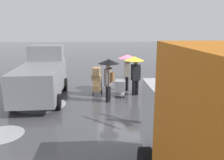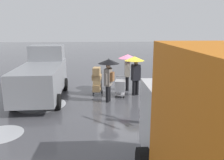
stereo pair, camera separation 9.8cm
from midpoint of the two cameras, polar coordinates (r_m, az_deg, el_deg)
ground_plane at (r=13.25m, az=1.90°, el=-2.89°), size 90.00×90.00×0.00m
slush_patch_near_cluster at (r=9.04m, az=-25.40°, el=-11.96°), size 1.50×1.50×0.01m
slush_patch_under_van at (r=11.58m, az=-16.93°, el=-5.81°), size 2.37×2.37×0.01m
cargo_van_parked_right at (r=12.36m, az=-16.58°, el=1.05°), size 2.31×5.39×2.60m
shopping_cart_vendor at (r=12.25m, az=2.30°, el=-1.47°), size 0.68×0.90×1.02m
hand_dolly_boxes at (r=12.42m, az=-3.56°, el=0.02°), size 0.60×0.77×1.52m
pedestrian_pink_side at (r=13.21m, az=4.04°, el=4.08°), size 1.04×1.04×2.15m
pedestrian_black_side at (r=12.32m, az=5.91°, el=3.33°), size 1.04×1.04×2.15m
pedestrian_white_side at (r=11.19m, az=-0.58°, el=2.42°), size 1.04×1.04×2.15m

